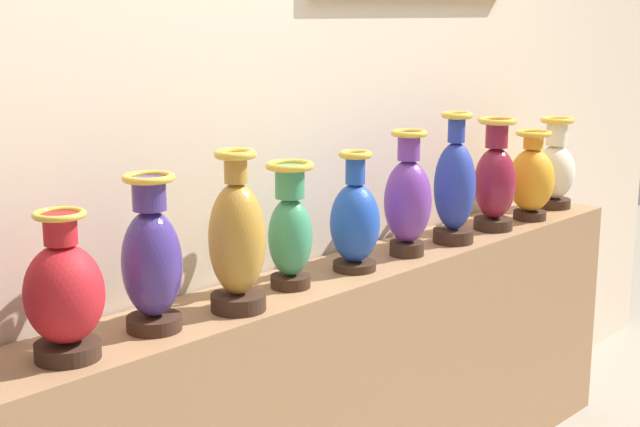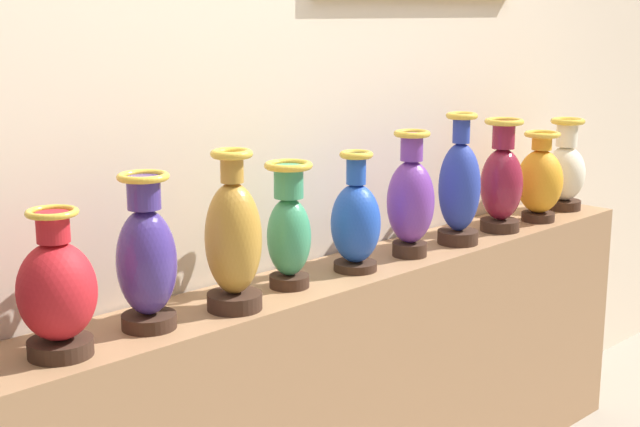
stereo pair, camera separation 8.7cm
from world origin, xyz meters
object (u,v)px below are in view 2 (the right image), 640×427
vase_indigo (147,259)px  vase_ochre (233,241)px  vase_violet (411,200)px  vase_amber (540,180)px  vase_sapphire (356,222)px  vase_cobalt (459,189)px  vase_jade (289,229)px  vase_ivory (565,170)px  vase_burgundy (502,182)px  vase_crimson (57,292)px

vase_indigo → vase_ochre: (0.24, -0.04, 0.01)m
vase_violet → vase_amber: vase_violet is taller
vase_sapphire → vase_violet: (0.25, -0.01, 0.03)m
vase_cobalt → vase_amber: bearing=-0.8°
vase_indigo → vase_jade: size_ratio=1.08×
vase_ivory → vase_ochre: bearing=-178.5°
vase_ochre → vase_burgundy: vase_ochre is taller
vase_indigo → vase_violet: size_ratio=0.97×
vase_crimson → vase_amber: bearing=-0.6°
vase_jade → vase_amber: vase_jade is taller
vase_indigo → vase_jade: vase_indigo is taller
vase_sapphire → vase_cobalt: 0.49m
vase_amber → vase_ivory: (0.25, 0.04, 0.00)m
vase_jade → vase_sapphire: size_ratio=0.99×
vase_ochre → vase_violet: 0.74m
vase_crimson → vase_sapphire: (0.99, 0.01, 0.00)m
vase_crimson → vase_indigo: vase_indigo is taller
vase_jade → vase_amber: size_ratio=1.07×
vase_crimson → vase_jade: vase_jade is taller
vase_violet → vase_ivory: (0.98, 0.02, -0.03)m
vase_indigo → vase_amber: 1.72m
vase_indigo → vase_burgundy: size_ratio=0.97×
vase_indigo → vase_ivory: vase_indigo is taller
vase_ochre → vase_ivory: bearing=1.5°
vase_crimson → vase_ivory: vase_ivory is taller
vase_ivory → vase_crimson: bearing=-179.4°
vase_burgundy → vase_amber: bearing=-2.9°
vase_jade → vase_cobalt: size_ratio=0.81×
vase_crimson → vase_burgundy: size_ratio=0.85×
vase_ochre → vase_ivory: vase_ochre is taller
vase_violet → vase_cobalt: vase_cobalt is taller
vase_indigo → vase_amber: (1.72, -0.03, -0.02)m
vase_ochre → vase_burgundy: (1.24, 0.01, -0.01)m
vase_sapphire → vase_indigo: bearing=179.4°
vase_sapphire → vase_cobalt: (0.49, -0.02, 0.04)m
vase_crimson → vase_jade: bearing=1.7°
vase_amber → vase_indigo: bearing=178.9°
vase_ochre → vase_jade: vase_ochre is taller
vase_ivory → vase_violet: bearing=-178.6°
vase_ochre → vase_burgundy: bearing=0.6°
vase_crimson → vase_indigo: size_ratio=0.88×
vase_amber → vase_cobalt: bearing=179.2°
vase_indigo → vase_sapphire: vase_indigo is taller
vase_sapphire → vase_amber: 0.98m
vase_sapphire → vase_violet: bearing=-1.9°
vase_violet → vase_ivory: 0.98m
vase_burgundy → vase_amber: (0.23, -0.01, -0.02)m
vase_indigo → vase_ivory: bearing=0.3°
vase_sapphire → vase_ivory: size_ratio=1.01×
vase_sapphire → vase_ochre: bearing=-176.8°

